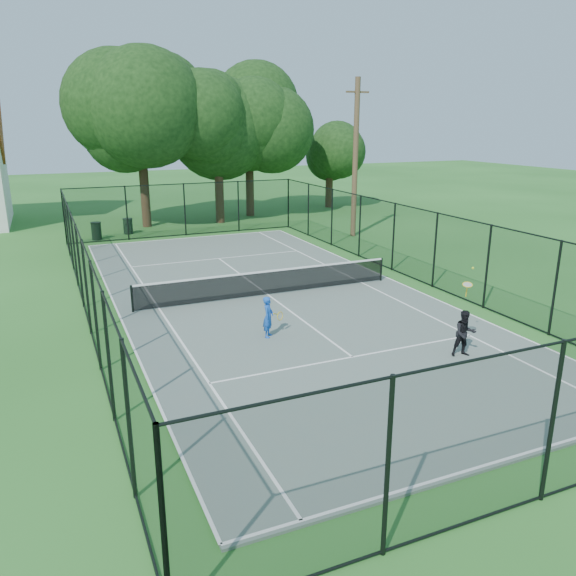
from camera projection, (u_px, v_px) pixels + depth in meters
name	position (u px, v px, depth m)	size (l,w,h in m)	color
ground	(268.00, 296.00, 21.25)	(120.00, 120.00, 0.00)	#255F20
tennis_court	(268.00, 296.00, 21.24)	(11.00, 24.00, 0.06)	slate
tennis_net	(268.00, 282.00, 21.08)	(10.08, 0.08, 0.95)	black
fence	(268.00, 258.00, 20.82)	(13.10, 26.10, 3.00)	black
tree_near_left	(141.00, 133.00, 33.79)	(7.11, 7.11, 9.27)	#332114
tree_near_mid	(217.00, 136.00, 35.27)	(6.78, 6.78, 8.87)	#332114
tree_near_right	(249.00, 129.00, 37.96)	(6.69, 6.69, 9.23)	#332114
tree_far_right	(330.00, 162.00, 42.58)	(4.17, 4.17, 5.52)	#332114
trash_bin_left	(96.00, 231.00, 31.29)	(0.58, 0.58, 0.99)	black
trash_bin_right	(128.00, 226.00, 32.96)	(0.58, 0.58, 0.92)	black
utility_pole	(355.00, 158.00, 31.29)	(1.40, 0.30, 8.68)	#4C3823
player_blue	(268.00, 317.00, 16.93)	(0.84, 0.55, 1.27)	blue
player_black	(465.00, 333.00, 15.52)	(0.95, 0.88, 2.39)	black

